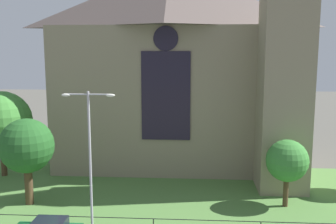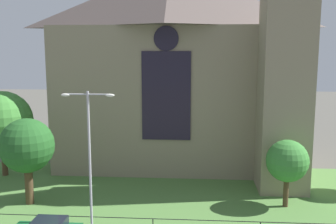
{
  "view_description": "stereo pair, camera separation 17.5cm",
  "coord_description": "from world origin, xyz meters",
  "px_view_note": "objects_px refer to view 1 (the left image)",
  "views": [
    {
      "loc": [
        1.6,
        -21.93,
        12.08
      ],
      "look_at": [
        -0.39,
        8.0,
        7.21
      ],
      "focal_mm": 43.07,
      "sensor_mm": 36.0,
      "label": 1
    },
    {
      "loc": [
        1.77,
        -21.92,
        12.08
      ],
      "look_at": [
        -0.39,
        8.0,
        7.21
      ],
      "focal_mm": 43.07,
      "sensor_mm": 36.0,
      "label": 2
    }
  ],
  "objects_px": {
    "tree_right_near": "(287,161)",
    "tree_left_near": "(27,146)",
    "church_building": "(177,65)",
    "tree_left_far": "(1,122)",
    "streetlamp_near": "(90,147)"
  },
  "relations": [
    {
      "from": "tree_right_near",
      "to": "tree_left_near",
      "type": "bearing_deg",
      "value": -177.52
    },
    {
      "from": "church_building",
      "to": "tree_right_near",
      "type": "distance_m",
      "value": 15.87
    },
    {
      "from": "tree_left_far",
      "to": "tree_right_near",
      "type": "xyz_separation_m",
      "value": [
        24.98,
        -5.85,
        -1.6
      ]
    },
    {
      "from": "tree_right_near",
      "to": "tree_left_far",
      "type": "bearing_deg",
      "value": 166.81
    },
    {
      "from": "tree_right_near",
      "to": "streetlamp_near",
      "type": "height_order",
      "value": "streetlamp_near"
    },
    {
      "from": "church_building",
      "to": "streetlamp_near",
      "type": "distance_m",
      "value": 18.1
    },
    {
      "from": "tree_left_far",
      "to": "church_building",
      "type": "bearing_deg",
      "value": 18.83
    },
    {
      "from": "tree_left_near",
      "to": "tree_right_near",
      "type": "bearing_deg",
      "value": 2.48
    },
    {
      "from": "tree_left_far",
      "to": "streetlamp_near",
      "type": "xyz_separation_m",
      "value": [
        11.38,
        -11.38,
        0.68
      ]
    },
    {
      "from": "tree_left_far",
      "to": "streetlamp_near",
      "type": "distance_m",
      "value": 16.11
    },
    {
      "from": "tree_left_near",
      "to": "streetlamp_near",
      "type": "relative_size",
      "value": 0.72
    },
    {
      "from": "tree_left_near",
      "to": "tree_left_far",
      "type": "bearing_deg",
      "value": 127.99
    },
    {
      "from": "church_building",
      "to": "tree_left_far",
      "type": "xyz_separation_m",
      "value": [
        -16.16,
        -5.51,
        -5.1
      ]
    },
    {
      "from": "tree_left_far",
      "to": "tree_left_near",
      "type": "height_order",
      "value": "tree_left_far"
    },
    {
      "from": "tree_left_near",
      "to": "streetlamp_near",
      "type": "height_order",
      "value": "streetlamp_near"
    }
  ]
}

